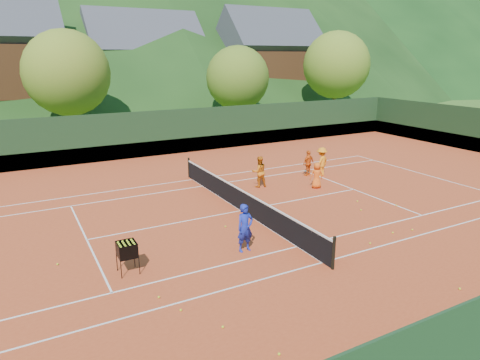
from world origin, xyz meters
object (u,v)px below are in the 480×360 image
student_a (259,172)px  tennis_net (241,200)px  student_b (308,163)px  coach (245,228)px  ball_hopper (127,250)px  student_c (317,175)px  chalet_right (268,66)px  chalet_mid (145,69)px  student_d (321,162)px

student_a → tennis_net: (-2.47, -2.65, -0.30)m
tennis_net → student_b: bearing=28.1°
coach → ball_hopper: (-3.91, 0.37, -0.09)m
student_c → coach: bearing=52.1°
tennis_net → chalet_right: bearing=56.3°
student_a → student_c: (2.44, -1.55, -0.14)m
student_a → chalet_mid: chalet_mid is taller
student_c → tennis_net: (-4.91, -1.10, -0.16)m
coach → tennis_net: coach is taller
coach → student_b: (7.74, 6.70, -0.12)m
student_b → ball_hopper: size_ratio=1.44×
coach → student_d: bearing=32.7°
coach → student_c: (6.68, 4.61, -0.18)m
tennis_net → coach: bearing=-116.7°
coach → chalet_mid: chalet_mid is taller
chalet_right → student_b: bearing=-117.6°
tennis_net → ball_hopper: bearing=-151.0°
student_c → chalet_right: 32.92m
tennis_net → ball_hopper: tennis_net is taller
student_a → chalet_right: (17.53, 27.35, 4.44)m
coach → chalet_right: chalet_right is taller
student_c → tennis_net: student_c is taller
chalet_right → student_d: bearing=-116.3°
coach → chalet_mid: size_ratio=0.13×
tennis_net → ball_hopper: size_ratio=12.07×
student_a → student_b: bearing=-163.4°
student_d → student_c: bearing=24.3°
student_a → ball_hopper: bearing=43.3°
coach → student_a: 7.49m
student_a → student_b: size_ratio=1.11×
student_d → ball_hopper: (-12.23, -5.91, -0.06)m
student_b → ball_hopper: bearing=12.4°
student_b → chalet_right: 30.60m
student_b → tennis_net: bearing=12.0°
student_b → student_d: 0.72m
chalet_mid → chalet_right: bearing=-15.9°
student_d → chalet_mid: chalet_mid is taller
tennis_net → ball_hopper: 6.50m
student_b → chalet_right: (14.03, 26.82, 4.52)m
student_b → student_c: student_b is taller
student_c → student_b: bearing=-99.3°
student_b → student_d: size_ratio=0.89×
student_d → tennis_net: bearing=1.7°
ball_hopper → chalet_mid: bearing=72.5°
tennis_net → chalet_right: chalet_right is taller
student_b → chalet_mid: size_ratio=0.11×
student_d → chalet_mid: 31.51m
student_d → student_a: bearing=-19.6°
student_a → student_c: size_ratio=1.21×
student_c → ball_hopper: 11.41m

